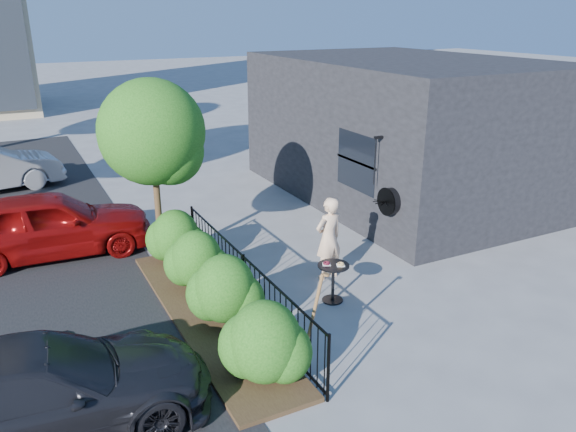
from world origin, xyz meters
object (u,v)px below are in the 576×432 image
cafe_table (333,276)px  car_darkgrey (35,392)px  woman (329,238)px  shovel (311,325)px  patio_tree (156,139)px  car_red (49,224)px

cafe_table → car_darkgrey: (-5.28, -1.34, 0.13)m
woman → car_darkgrey: woman is taller
cafe_table → car_darkgrey: 5.45m
car_darkgrey → woman: bearing=-64.9°
cafe_table → shovel: (-1.37, -1.57, 0.16)m
woman → shovel: bearing=44.7°
patio_tree → car_red: (-2.19, 1.52, -2.01)m
patio_tree → woman: size_ratio=2.26×
woman → car_darkgrey: 6.16m
patio_tree → car_red: bearing=145.3°
shovel → car_darkgrey: (-3.91, 0.23, -0.03)m
cafe_table → shovel: size_ratio=0.52×
cafe_table → car_darkgrey: car_darkgrey is taller
patio_tree → car_red: 3.34m
patio_tree → shovel: 5.35m
cafe_table → woman: bearing=64.3°
woman → cafe_table: bearing=55.1°
woman → car_darkgrey: size_ratio=0.39×
patio_tree → cafe_table: size_ratio=4.88×
patio_tree → car_darkgrey: bearing=-122.5°
shovel → car_darkgrey: bearing=176.6°
car_red → car_darkgrey: size_ratio=0.98×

